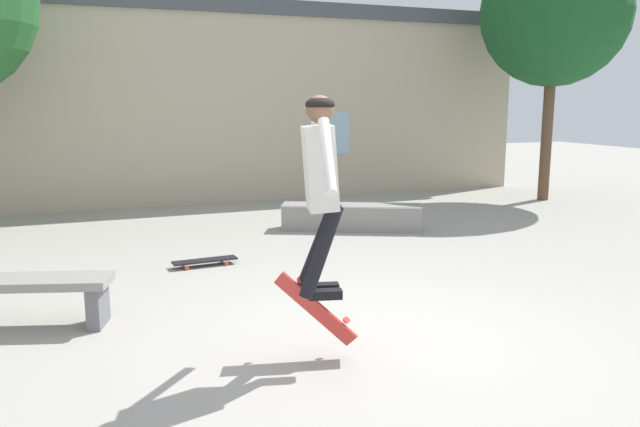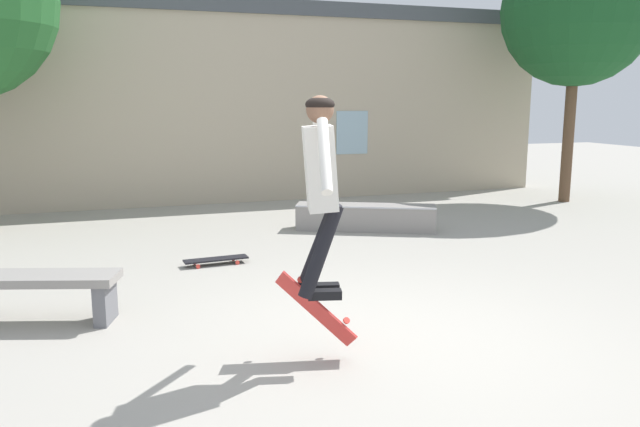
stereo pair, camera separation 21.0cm
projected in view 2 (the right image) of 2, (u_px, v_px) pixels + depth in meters
ground_plane at (373, 340)px, 5.41m from camera, size 40.00×40.00×0.00m
building_backdrop at (217, 99)px, 12.32m from camera, size 15.15×0.52×5.01m
tree_right at (577, 11)px, 12.09m from camera, size 2.91×2.91×5.20m
park_bench at (27, 287)px, 5.78m from camera, size 1.72×0.91×0.47m
skate_ledge at (366, 217)px, 9.92m from camera, size 2.17×1.35×0.41m
skater at (320, 178)px, 4.73m from camera, size 0.41×1.26×1.55m
skateboard_flipping at (316, 309)px, 4.99m from camera, size 0.55×0.47×0.62m
skateboard_resting at (216, 259)px, 7.86m from camera, size 0.82×0.26×0.08m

